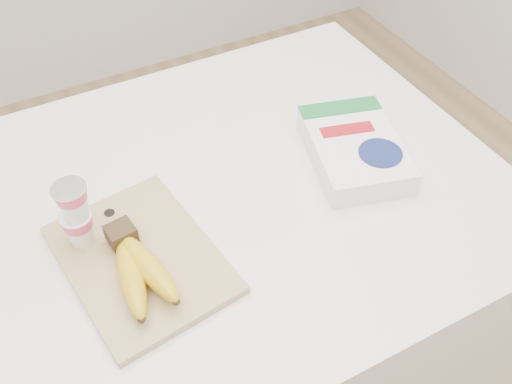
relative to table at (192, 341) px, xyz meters
The scene contains 6 objects.
room 0.84m from the table, ahead, with size 4.00×4.00×4.00m.
table is the anchor object (origin of this frame).
cutting_board 0.53m from the table, 135.25° to the right, with size 0.24×0.33×0.02m, color tan.
bananas 0.57m from the table, 129.19° to the right, with size 0.10×0.21×0.06m.
yogurt_stack 0.62m from the table, behind, with size 0.06×0.06×0.14m.
cereal_box 0.67m from the table, ahead, with size 0.24×0.30×0.06m.
Camera 1 is at (-0.20, -0.73, 1.83)m, focal length 40.00 mm.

